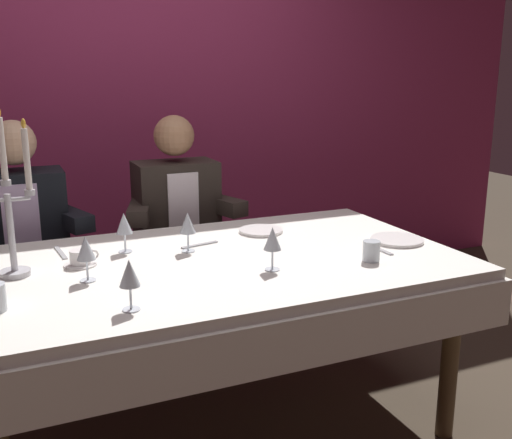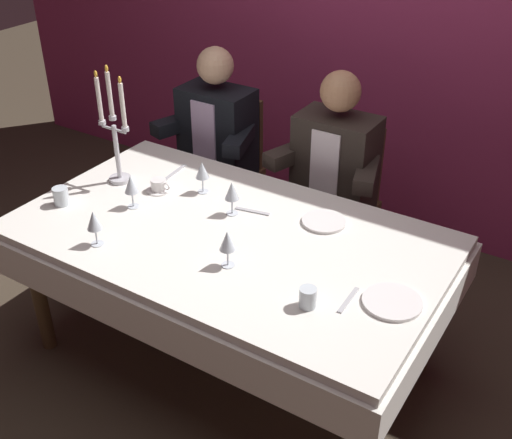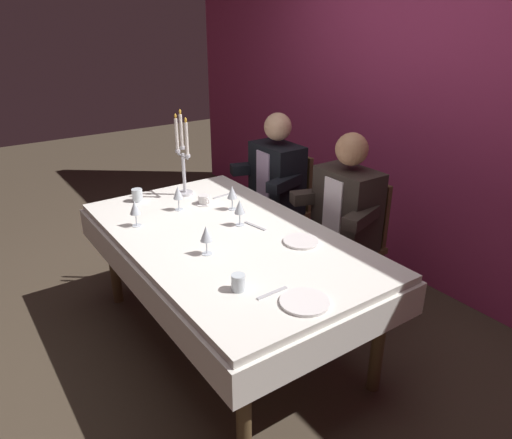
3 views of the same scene
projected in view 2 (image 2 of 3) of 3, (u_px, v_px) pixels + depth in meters
The scene contains 19 objects.
ground_plane at pixel (231, 356), 3.20m from camera, with size 12.00×12.00×0.00m, color #423629.
back_wall at pixel (387, 13), 3.69m from camera, with size 6.00×0.12×2.70m, color #992D59.
dining_table at pixel (228, 254), 2.87m from camera, with size 1.94×1.14×0.74m.
candelabra at pixel (115, 136), 3.09m from camera, with size 0.19×0.11×0.60m.
dinner_plate_0 at pixel (392, 302), 2.38m from camera, with size 0.23×0.23×0.01m, color white.
dinner_plate_1 at pixel (324, 221), 2.87m from camera, with size 0.20×0.20×0.01m, color white.
wine_glass_0 at pixel (94, 221), 2.66m from camera, with size 0.07×0.07×0.16m.
wine_glass_1 at pixel (131, 185), 2.94m from camera, with size 0.07×0.07×0.16m.
wine_glass_2 at pixel (227, 241), 2.53m from camera, with size 0.07×0.07×0.16m.
wine_glass_3 at pixel (232, 192), 2.88m from camera, with size 0.07×0.07×0.16m.
wine_glass_4 at pixel (202, 171), 3.06m from camera, with size 0.07×0.07×0.16m.
water_tumbler_0 at pixel (61, 196), 2.99m from camera, with size 0.07×0.07×0.09m, color silver.
water_tumbler_1 at pixel (308, 297), 2.35m from camera, with size 0.07×0.07×0.08m, color silver.
coffee_cup_0 at pixel (159, 186), 3.12m from camera, with size 0.13×0.12×0.06m.
knife_0 at pixel (175, 172), 3.29m from camera, with size 0.19×0.02×0.01m, color #B7B7BC.
fork_1 at pixel (253, 211), 2.95m from camera, with size 0.17×0.02×0.01m, color #B7B7BC.
spoon_2 at pixel (348, 300), 2.40m from camera, with size 0.17×0.02×0.01m, color #B7B7BC.
seated_diner_0 at pixel (218, 131), 3.76m from camera, with size 0.63×0.48×1.24m.
seated_diner_1 at pixel (336, 162), 3.41m from camera, with size 0.63×0.48×1.24m.
Camera 2 is at (1.37, -1.93, 2.25)m, focal length 44.65 mm.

